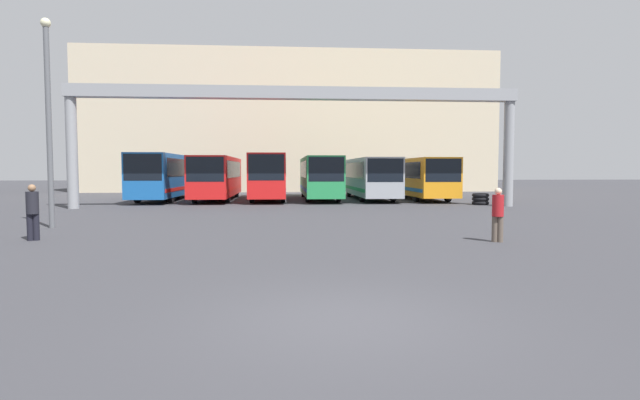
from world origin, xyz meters
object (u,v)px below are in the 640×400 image
at_px(bus_slot_2, 269,174).
at_px(tire_stack, 480,199).
at_px(lamp_post, 49,114).
at_px(bus_slot_5, 420,176).
at_px(pedestrian_near_left, 498,213).
at_px(bus_slot_3, 319,175).
at_px(bus_slot_1, 217,175).
at_px(pedestrian_far_center, 33,211).
at_px(bus_slot_0, 166,174).
at_px(bus_slot_4, 369,176).

xyz_separation_m(bus_slot_2, tire_stack, (13.37, -5.94, -1.51)).
bearing_deg(tire_stack, lamp_post, -152.48).
bearing_deg(lamp_post, tire_stack, 27.52).
distance_m(bus_slot_5, pedestrian_near_left, 22.15).
bearing_deg(bus_slot_3, bus_slot_1, -178.53).
height_order(bus_slot_3, bus_slot_5, bus_slot_3).
bearing_deg(pedestrian_near_left, pedestrian_far_center, -163.44).
relative_size(bus_slot_1, bus_slot_5, 1.07).
bearing_deg(bus_slot_3, bus_slot_0, 179.87).
xyz_separation_m(bus_slot_5, tire_stack, (2.16, -6.06, -1.37)).
xyz_separation_m(bus_slot_4, lamp_post, (-15.12, -17.56, 2.50)).
relative_size(bus_slot_5, lamp_post, 1.38).
bearing_deg(tire_stack, bus_slot_5, 109.61).
relative_size(bus_slot_0, lamp_post, 1.54).
distance_m(bus_slot_2, pedestrian_near_left, 22.97).
distance_m(bus_slot_5, lamp_post, 25.52).
xyz_separation_m(bus_slot_0, bus_slot_1, (3.74, -0.22, -0.09)).
distance_m(bus_slot_0, lamp_post, 17.78).
relative_size(bus_slot_1, tire_stack, 11.06).
distance_m(bus_slot_2, lamp_post, 18.69).
height_order(pedestrian_near_left, lamp_post, lamp_post).
distance_m(pedestrian_near_left, tire_stack, 16.83).
xyz_separation_m(bus_slot_1, tire_stack, (17.10, -6.45, -1.42)).
distance_m(bus_slot_4, pedestrian_far_center, 25.32).
bearing_deg(bus_slot_3, bus_slot_4, -0.49).
relative_size(bus_slot_2, bus_slot_3, 0.88).
bearing_deg(bus_slot_2, bus_slot_3, 10.65).
bearing_deg(pedestrian_far_center, bus_slot_3, -135.40).
relative_size(tire_stack, lamp_post, 0.13).
height_order(bus_slot_1, bus_slot_2, bus_slot_2).
xyz_separation_m(bus_slot_0, pedestrian_far_center, (0.78, -21.03, -0.95)).
xyz_separation_m(bus_slot_1, bus_slot_3, (7.47, 0.19, -0.00)).
relative_size(bus_slot_4, pedestrian_near_left, 7.20).
height_order(bus_slot_0, lamp_post, lamp_post).
relative_size(bus_slot_3, bus_slot_5, 1.11).
bearing_deg(bus_slot_3, lamp_post, -122.92).
xyz_separation_m(bus_slot_4, tire_stack, (5.89, -6.61, -1.37)).
distance_m(bus_slot_5, tire_stack, 6.58).
distance_m(bus_slot_1, tire_stack, 18.33).
relative_size(bus_slot_2, lamp_post, 1.35).
xyz_separation_m(bus_slot_0, bus_slot_2, (7.47, -0.73, -0.00)).
distance_m(pedestrian_far_center, lamp_post, 4.85).
distance_m(bus_slot_0, pedestrian_far_center, 21.07).
distance_m(bus_slot_0, tire_stack, 21.93).
distance_m(bus_slot_0, bus_slot_2, 7.51).
height_order(bus_slot_1, pedestrian_near_left, bus_slot_1).
xyz_separation_m(bus_slot_0, bus_slot_4, (14.94, -0.06, -0.14)).
height_order(bus_slot_4, bus_slot_5, bus_slot_4).
height_order(bus_slot_2, pedestrian_near_left, bus_slot_2).
bearing_deg(bus_slot_5, bus_slot_4, 171.61).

